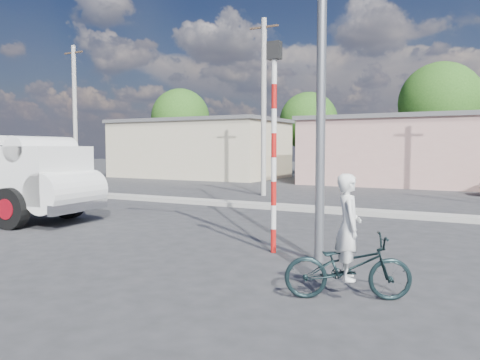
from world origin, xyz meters
The scene contains 10 objects.
ground_plane centered at (0.00, 0.00, 0.00)m, with size 120.00×120.00×0.00m, color #2C2D2F.
median centered at (0.00, 8.00, 0.08)m, with size 40.00×0.80×0.16m, color #99968E.
truck centered at (-5.86, 1.63, 1.41)m, with size 6.35×2.92×2.55m.
bicycle centered at (5.38, -0.75, 0.48)m, with size 0.64×1.83×0.96m, color black.
cyclist centered at (5.38, -0.75, 0.77)m, with size 0.56×0.37×1.53m, color white.
traffic_pole centered at (3.20, 1.50, 2.59)m, with size 0.28×0.18×4.36m.
streetlight centered at (4.14, 1.20, 4.96)m, with size 2.34×0.22×9.00m.
building_row centered at (1.10, 22.00, 2.13)m, with size 37.80×7.30×4.44m.
tree_row centered at (3.76, 28.45, 4.99)m, with size 43.62×7.43×8.42m.
utility_poles centered at (3.25, 12.00, 4.07)m, with size 35.40×0.24×8.00m.
Camera 1 is at (7.16, -7.37, 2.21)m, focal length 35.00 mm.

